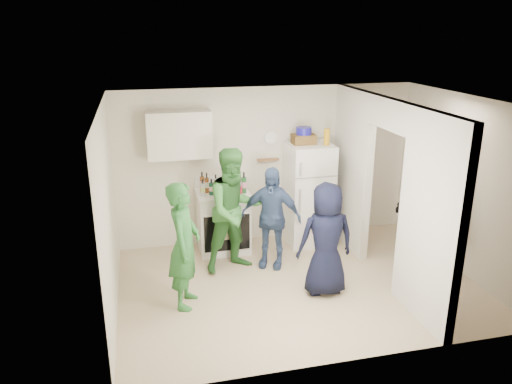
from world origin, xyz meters
The scene contains 38 objects.
floor centered at (0.00, 0.00, 0.00)m, with size 4.80×4.80×0.00m, color tan.
wall_back centered at (0.00, 1.70, 1.25)m, with size 4.80×4.80×0.00m, color silver.
wall_front centered at (0.00, -1.70, 1.25)m, with size 4.80×4.80×0.00m, color silver.
wall_left centered at (-2.40, 0.00, 1.25)m, with size 3.40×3.40×0.00m, color silver.
wall_right centered at (2.40, 0.00, 1.25)m, with size 3.40×3.40×0.00m, color silver.
ceiling centered at (0.00, 0.00, 2.50)m, with size 4.80×4.80×0.00m, color white.
partition_pier_back centered at (1.20, 1.10, 1.25)m, with size 0.12×1.20×2.50m, color silver.
partition_pier_front centered at (1.20, -1.10, 1.25)m, with size 0.12×1.20×2.50m, color silver.
partition_header centered at (1.20, 0.00, 2.30)m, with size 0.12×1.00×0.40m, color silver.
stove centered at (-0.79, 1.37, 0.48)m, with size 0.80×0.67×0.96m, color white.
upper_cabinet centered at (-1.40, 1.52, 1.85)m, with size 0.95×0.34×0.70m, color silver.
fridge centered at (0.60, 1.34, 0.82)m, with size 0.68×0.66×1.64m, color white.
wicker_basket centered at (0.50, 1.39, 1.71)m, with size 0.35×0.25×0.15m, color brown.
blue_bowl centered at (0.50, 1.39, 1.84)m, with size 0.24×0.24×0.11m, color #181593.
yellow_cup_stack_top centered at (0.82, 1.24, 1.76)m, with size 0.09×0.09×0.25m, color gold.
wall_clock centered at (0.05, 1.68, 1.70)m, with size 0.22×0.22×0.03m, color white.
spice_shelf centered at (0.00, 1.65, 1.35)m, with size 0.35×0.08×0.03m, color olive.
nook_window centered at (2.38, 0.20, 1.65)m, with size 0.03×0.70×0.80m, color black.
nook_window_frame centered at (2.36, 0.20, 1.65)m, with size 0.04×0.76×0.86m, color white.
nook_valance centered at (2.34, 0.20, 2.00)m, with size 0.04×0.82×0.18m, color white.
yellow_cup_stack_stove centered at (-0.91, 1.15, 1.08)m, with size 0.09×0.09×0.25m, color orange.
red_cup centered at (-0.57, 1.17, 1.02)m, with size 0.09×0.09×0.12m, color red.
person_green_left centered at (-1.54, -0.14, 0.81)m, with size 0.59×0.39×1.63m, color #2C6F32.
person_green_center centered at (-0.74, 0.69, 0.90)m, with size 0.88×0.68×1.80m, color #347533.
person_denim centered at (-0.21, 0.66, 0.75)m, with size 0.88×0.37×1.51m, color #3B4B81.
person_navy centered at (0.28, -0.26, 0.76)m, with size 0.74×0.48×1.52m, color black.
person_nook centered at (2.05, 0.23, 0.94)m, with size 1.21×0.70×1.88m, color black.
bottle_a centered at (-1.09, 1.47, 1.11)m, with size 0.07×0.07×0.31m, color brown.
bottle_b centered at (-0.97, 1.28, 1.08)m, with size 0.08×0.08×0.25m, color #16442F.
bottle_c centered at (-0.87, 1.51, 1.08)m, with size 0.07×0.07×0.25m, color silver.
bottle_d centered at (-0.77, 1.31, 1.12)m, with size 0.07×0.07×0.32m, color #5D2810.
bottle_e centered at (-0.68, 1.54, 1.10)m, with size 0.06×0.06×0.29m, color #ADB0BF.
bottle_f centered at (-0.61, 1.40, 1.11)m, with size 0.08×0.08×0.30m, color black.
bottle_g centered at (-0.53, 1.51, 1.09)m, with size 0.07×0.07×0.27m, color olive.
bottle_h centered at (-1.11, 1.24, 1.09)m, with size 0.06×0.06×0.26m, color #B6BCC3.
bottle_i centered at (-0.74, 1.47, 1.10)m, with size 0.07×0.07×0.28m, color #502B0D.
bottle_j centered at (-0.48, 1.26, 1.12)m, with size 0.08×0.08×0.33m, color #205F29.
bottle_k centered at (-1.03, 1.39, 1.11)m, with size 0.06×0.06×0.31m, color brown.
Camera 1 is at (-1.98, -5.80, 3.38)m, focal length 35.00 mm.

